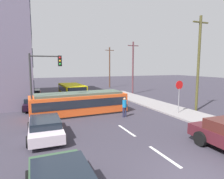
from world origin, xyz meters
The scene contains 17 objects.
ground_plane centered at (0.00, 10.00, 0.00)m, with size 120.00×120.00×0.00m, color #383440.
sidewalk_curb_right centered at (6.80, 6.00, 0.07)m, with size 3.20×36.00×0.14m, color gray.
lane_stripe_1 centered at (0.00, 2.00, 0.01)m, with size 0.16×2.40×0.01m, color silver.
lane_stripe_2 centered at (0.00, 6.00, 0.01)m, with size 0.16×2.40×0.01m, color silver.
lane_stripe_3 centered at (0.00, 17.64, 0.01)m, with size 0.16×2.40×0.01m, color silver.
lane_stripe_4 centered at (0.00, 23.64, 0.01)m, with size 0.16×2.40×0.01m, color silver.
streetcar_tram centered at (-1.88, 11.64, 1.02)m, with size 8.54×2.88×1.97m.
city_bus centered at (-1.07, 19.68, 1.11)m, with size 2.72×5.93×1.94m.
pedestrian_crossing centered at (1.41, 9.18, 0.94)m, with size 0.48×0.36×1.67m.
parked_sedan_mid centered at (-5.11, 6.86, 0.63)m, with size 2.09×4.58×1.19m.
parked_sedan_far centered at (-5.75, 15.61, 0.62)m, with size 2.01×4.63×1.19m.
parked_sedan_furthest centered at (-5.74, 22.31, 0.62)m, with size 2.17×4.40×1.19m.
stop_sign centered at (6.36, 8.26, 2.19)m, with size 0.76×0.07×2.88m.
traffic_light_mast centered at (-4.93, 10.60, 3.65)m, with size 2.41×0.33×5.27m.
utility_pole_near centered at (8.88, 8.64, 4.65)m, with size 1.80×0.24×8.92m.
utility_pole_mid centered at (8.65, 21.11, 4.18)m, with size 1.80×0.24×8.00m.
utility_pole_far centered at (8.68, 30.94, 4.20)m, with size 1.80×0.24×8.05m.
Camera 1 is at (-5.64, -5.15, 4.30)m, focal length 30.76 mm.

